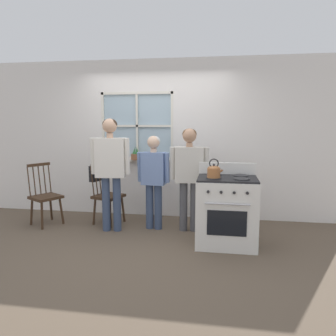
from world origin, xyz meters
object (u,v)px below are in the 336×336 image
(person_teen_center, at_px, (154,174))
(person_adult_right, at_px, (189,169))
(stove, at_px, (227,210))
(potted_plant, at_px, (136,156))
(chair_by_window, at_px, (107,196))
(handbag, at_px, (96,173))
(person_elderly_left, at_px, (111,163))
(chair_near_wall, at_px, (45,197))
(kettle, at_px, (214,171))

(person_teen_center, bearing_deg, person_adult_right, 3.99)
(stove, xyz_separation_m, potted_plant, (-1.55, 1.15, 0.60))
(chair_by_window, distance_m, handbag, 0.43)
(person_elderly_left, distance_m, handbag, 0.63)
(chair_by_window, height_order, chair_near_wall, same)
(kettle, height_order, potted_plant, potted_plant)
(person_adult_right, bearing_deg, chair_near_wall, 176.66)
(person_adult_right, xyz_separation_m, potted_plant, (-1.00, 0.66, 0.12))
(person_teen_center, xyz_separation_m, person_adult_right, (0.54, -0.01, 0.09))
(chair_by_window, xyz_separation_m, potted_plant, (0.35, 0.51, 0.62))
(person_elderly_left, height_order, stove, person_elderly_left)
(chair_by_window, height_order, person_adult_right, person_adult_right)
(person_teen_center, relative_size, kettle, 5.84)
(person_teen_center, distance_m, stove, 1.27)
(person_elderly_left, bearing_deg, person_teen_center, 11.34)
(stove, relative_size, potted_plant, 4.62)
(stove, bearing_deg, chair_near_wall, 171.70)
(person_adult_right, distance_m, potted_plant, 1.20)
(person_elderly_left, bearing_deg, chair_by_window, 111.90)
(person_adult_right, bearing_deg, handbag, 166.73)
(chair_near_wall, distance_m, person_teen_center, 1.82)
(person_adult_right, xyz_separation_m, kettle, (0.38, -0.61, 0.07))
(person_adult_right, relative_size, potted_plant, 6.64)
(person_adult_right, height_order, handbag, person_adult_right)
(chair_near_wall, bearing_deg, handbag, -37.84)
(stove, relative_size, handbag, 3.53)
(person_elderly_left, height_order, person_teen_center, person_elderly_left)
(handbag, bearing_deg, potted_plant, 37.07)
(chair_by_window, height_order, kettle, kettle)
(handbag, bearing_deg, kettle, -23.46)
(kettle, bearing_deg, stove, 36.53)
(chair_near_wall, bearing_deg, person_elderly_left, -65.51)
(person_teen_center, height_order, potted_plant, person_teen_center)
(chair_near_wall, bearing_deg, chair_by_window, -46.57)
(chair_near_wall, distance_m, kettle, 2.81)
(person_adult_right, xyz_separation_m, stove, (0.56, -0.48, -0.48))
(person_elderly_left, xyz_separation_m, person_teen_center, (0.61, 0.20, -0.19))
(chair_near_wall, height_order, person_adult_right, person_adult_right)
(stove, bearing_deg, person_elderly_left, 170.32)
(chair_near_wall, xyz_separation_m, handbag, (0.75, 0.29, 0.36))
(person_elderly_left, xyz_separation_m, kettle, (1.54, -0.42, -0.02))
(person_elderly_left, xyz_separation_m, handbag, (-0.41, 0.42, -0.23))
(person_elderly_left, bearing_deg, kettle, -22.08)
(chair_near_wall, height_order, kettle, kettle)
(person_teen_center, bearing_deg, stove, -19.21)
(person_teen_center, xyz_separation_m, kettle, (0.92, -0.62, 0.17))
(chair_by_window, bearing_deg, potted_plant, -15.86)
(chair_near_wall, xyz_separation_m, person_elderly_left, (1.16, -0.13, 0.59))
(person_elderly_left, bearing_deg, handbag, 127.57)
(kettle, xyz_separation_m, handbag, (-1.95, 0.84, -0.21))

